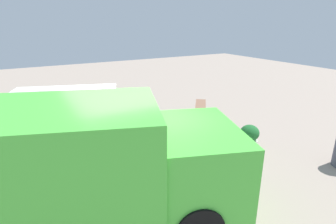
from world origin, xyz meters
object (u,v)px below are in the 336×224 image
(food_truck, at_px, (94,168))
(planter_flowering_near, at_px, (249,138))
(plaza_bench, at_px, (200,108))
(planter_flowering_far, at_px, (154,126))

(food_truck, xyz_separation_m, planter_flowering_near, (0.62, -4.61, -0.66))
(food_truck, distance_m, plaza_bench, 6.41)
(food_truck, bearing_deg, planter_flowering_near, -82.32)
(plaza_bench, bearing_deg, planter_flowering_near, 170.17)
(food_truck, bearing_deg, plaza_bench, -54.07)
(food_truck, relative_size, planter_flowering_near, 6.75)
(food_truck, height_order, planter_flowering_near, food_truck)
(food_truck, distance_m, planter_flowering_far, 4.14)
(planter_flowering_near, bearing_deg, planter_flowering_far, 38.10)
(planter_flowering_near, relative_size, plaza_bench, 0.52)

